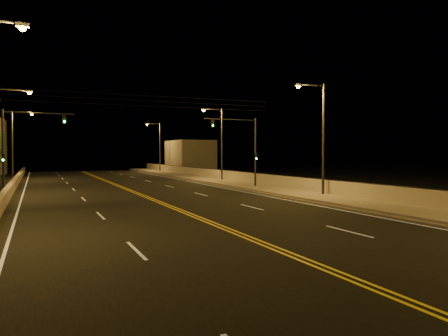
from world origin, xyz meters
name	(u,v)px	position (x,y,z in m)	size (l,w,h in m)	color
road	(179,210)	(0.00, 20.00, 0.01)	(18.00, 120.00, 0.02)	black
sidewalk	(331,200)	(10.80, 20.00, 0.15)	(3.60, 120.00, 0.30)	gray
curb	(308,202)	(8.93, 20.00, 0.07)	(0.14, 120.00, 0.15)	gray
parapet_wall	(351,189)	(12.45, 20.00, 0.80)	(0.30, 120.00, 1.00)	#ADA090
distant_building_right	(190,157)	(16.50, 66.32, 2.71)	(6.00, 10.00, 5.42)	gray
parapet_rail	(351,182)	(12.45, 20.00, 1.33)	(0.06, 0.06, 120.00)	black
lane_markings	(179,210)	(0.00, 19.93, 0.02)	(17.32, 116.00, 0.00)	silver
streetlight_1	(320,132)	(11.50, 22.28, 4.89)	(2.55, 0.28, 8.39)	#2D2D33
streetlight_2	(219,139)	(11.50, 41.30, 4.89)	(2.55, 0.28, 8.39)	#2D2D33
streetlight_3	(158,144)	(11.50, 68.26, 4.89)	(2.55, 0.28, 8.39)	#2D2D33
streetlight_5	(3,133)	(-9.90, 33.45, 4.89)	(2.55, 0.28, 8.39)	#2D2D33
streetlight_6	(15,140)	(-9.90, 54.27, 4.89)	(2.55, 0.28, 8.39)	#2D2D33
traffic_signal_right	(246,145)	(10.04, 31.54, 4.10)	(5.11, 0.31, 6.54)	#2D2D33
traffic_signal_left	(17,143)	(-8.84, 31.54, 4.10)	(5.11, 0.31, 6.54)	#2D2D33
overhead_wires	(142,101)	(0.00, 29.50, 7.40)	(22.00, 0.03, 0.83)	black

